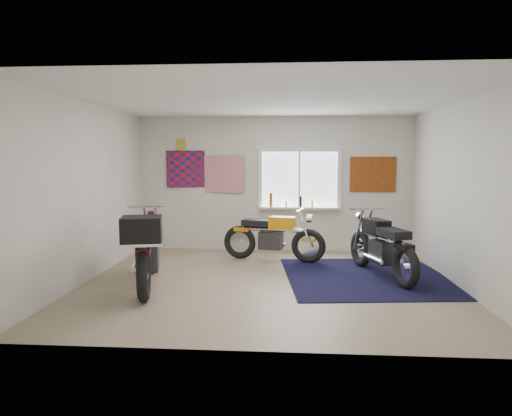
# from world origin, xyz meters

# --- Properties ---
(ground) EXTENTS (5.50, 5.50, 0.00)m
(ground) POSITION_xyz_m (0.00, 0.00, 0.00)
(ground) COLOR #9E896B
(ground) RESTS_ON ground
(room_shell) EXTENTS (5.50, 5.50, 5.50)m
(room_shell) POSITION_xyz_m (0.00, 0.00, 1.64)
(room_shell) COLOR white
(room_shell) RESTS_ON ground
(navy_rug) EXTENTS (2.76, 2.85, 0.01)m
(navy_rug) POSITION_xyz_m (1.53, 0.42, 0.01)
(navy_rug) COLOR black
(navy_rug) RESTS_ON ground
(window_assembly) EXTENTS (1.66, 0.17, 1.26)m
(window_assembly) POSITION_xyz_m (0.50, 2.47, 1.37)
(window_assembly) COLOR white
(window_assembly) RESTS_ON room_shell
(oil_bottles) EXTENTS (0.88, 0.07, 0.28)m
(oil_bottles) POSITION_xyz_m (0.25, 2.40, 1.01)
(oil_bottles) COLOR #904615
(oil_bottles) RESTS_ON window_assembly
(flag_display) EXTENTS (1.60, 0.10, 1.17)m
(flag_display) POSITION_xyz_m (-1.90, 2.48, 2.15)
(flag_display) COLOR red
(flag_display) RESTS_ON room_shell
(triumph_poster) EXTENTS (0.90, 0.03, 0.70)m
(triumph_poster) POSITION_xyz_m (1.95, 2.48, 1.55)
(triumph_poster) COLOR #A54C14
(triumph_poster) RESTS_ON room_shell
(yellow_triumph) EXTENTS (1.90, 0.67, 0.97)m
(yellow_triumph) POSITION_xyz_m (0.01, 1.50, 0.43)
(yellow_triumph) COLOR black
(yellow_triumph) RESTS_ON ground
(black_chrome_bike) EXTENTS (0.83, 1.99, 1.05)m
(black_chrome_bike) POSITION_xyz_m (1.75, 0.47, 0.46)
(black_chrome_bike) COLOR black
(black_chrome_bike) RESTS_ON navy_rug
(maroon_tourer) EXTENTS (0.95, 2.24, 1.14)m
(maroon_tourer) POSITION_xyz_m (-1.71, -0.48, 0.59)
(maroon_tourer) COLOR black
(maroon_tourer) RESTS_ON ground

